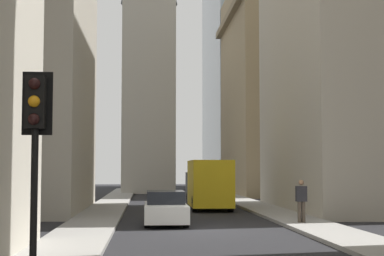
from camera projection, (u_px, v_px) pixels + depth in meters
The scene contains 9 objects.
ground_plane at pixel (204, 231), 22.34m from camera, with size 135.00×135.00×0.00m, color black.
sidewalk_right at pixel (85, 230), 22.00m from camera, with size 90.00×2.20×0.14m, color gray.
sidewalk_left at pixel (320, 228), 22.69m from camera, with size 90.00×2.20×0.14m, color gray.
building_left_far at pixel (284, 90), 54.91m from camera, with size 15.80×10.50×19.43m.
church_spire at pixel (149, 12), 58.49m from camera, with size 5.64×5.64×34.37m.
delivery_truck at pixel (208, 184), 34.47m from camera, with size 6.46×2.25×2.84m.
sedan_white at pixel (166, 209), 24.98m from camera, with size 4.30×1.78×1.42m.
traffic_light_foreground at pixel (35, 131), 9.95m from camera, with size 0.43×0.52×3.91m.
pedestrian at pixel (301, 199), 24.43m from camera, with size 0.26×0.44×1.77m.
Camera 1 is at (-22.46, 2.21, 2.37)m, focal length 54.95 mm.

